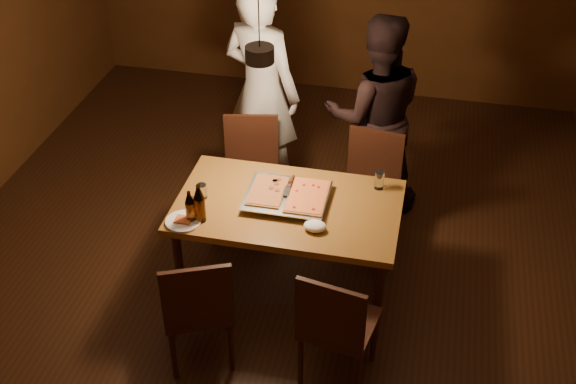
% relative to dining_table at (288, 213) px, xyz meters
% --- Properties ---
extents(room_shell, '(6.00, 6.00, 6.00)m').
position_rel_dining_table_xyz_m(room_shell, '(-0.21, 0.14, 0.72)').
color(room_shell, '#32180D').
rests_on(room_shell, ground).
extents(dining_table, '(1.50, 0.90, 0.75)m').
position_rel_dining_table_xyz_m(dining_table, '(0.00, 0.00, 0.00)').
color(dining_table, '#956126').
rests_on(dining_table, floor).
extents(chair_far_left, '(0.50, 0.50, 0.49)m').
position_rel_dining_table_xyz_m(chair_far_left, '(-0.46, 0.75, -0.14)').
color(chair_far_left, '#38190F').
rests_on(chair_far_left, floor).
extents(chair_far_right, '(0.47, 0.47, 0.49)m').
position_rel_dining_table_xyz_m(chair_far_right, '(0.48, 0.73, -0.14)').
color(chair_far_right, '#38190F').
rests_on(chair_far_right, floor).
extents(chair_near_left, '(0.55, 0.55, 0.49)m').
position_rel_dining_table_xyz_m(chair_near_left, '(-0.38, -0.81, -0.14)').
color(chair_near_left, '#38190F').
rests_on(chair_near_left, floor).
extents(chair_near_right, '(0.49, 0.49, 0.49)m').
position_rel_dining_table_xyz_m(chair_near_right, '(0.46, -0.78, -0.14)').
color(chair_near_right, '#38190F').
rests_on(chair_near_right, floor).
extents(pizza_tray, '(0.58, 0.48, 0.05)m').
position_rel_dining_table_xyz_m(pizza_tray, '(-0.01, 0.04, 0.10)').
color(pizza_tray, silver).
rests_on(pizza_tray, dining_table).
extents(pizza_meat, '(0.23, 0.36, 0.02)m').
position_rel_dining_table_xyz_m(pizza_meat, '(-0.15, 0.04, 0.13)').
color(pizza_meat, maroon).
rests_on(pizza_meat, pizza_tray).
extents(pizza_cheese, '(0.26, 0.41, 0.02)m').
position_rel_dining_table_xyz_m(pizza_cheese, '(0.12, 0.04, 0.13)').
color(pizza_cheese, gold).
rests_on(pizza_cheese, pizza_tray).
extents(spatula, '(0.09, 0.24, 0.04)m').
position_rel_dining_table_xyz_m(spatula, '(-0.02, 0.06, 0.14)').
color(spatula, silver).
rests_on(spatula, pizza_tray).
extents(beer_bottle_a, '(0.06, 0.06, 0.23)m').
position_rel_dining_table_xyz_m(beer_bottle_a, '(-0.57, -0.31, 0.19)').
color(beer_bottle_a, black).
rests_on(beer_bottle_a, dining_table).
extents(beer_bottle_b, '(0.07, 0.07, 0.27)m').
position_rel_dining_table_xyz_m(beer_bottle_b, '(-0.51, -0.29, 0.21)').
color(beer_bottle_b, black).
rests_on(beer_bottle_b, dining_table).
extents(water_glass_left, '(0.07, 0.07, 0.11)m').
position_rel_dining_table_xyz_m(water_glass_left, '(-0.58, -0.06, 0.13)').
color(water_glass_left, silver).
rests_on(water_glass_left, dining_table).
extents(water_glass_right, '(0.06, 0.06, 0.13)m').
position_rel_dining_table_xyz_m(water_glass_right, '(0.57, 0.32, 0.14)').
color(water_glass_right, silver).
rests_on(water_glass_right, dining_table).
extents(plate_slice, '(0.23, 0.23, 0.03)m').
position_rel_dining_table_xyz_m(plate_slice, '(-0.62, -0.34, 0.08)').
color(plate_slice, white).
rests_on(plate_slice, dining_table).
extents(napkin, '(0.15, 0.11, 0.06)m').
position_rel_dining_table_xyz_m(napkin, '(0.23, -0.23, 0.10)').
color(napkin, white).
rests_on(napkin, dining_table).
extents(diner_white, '(0.79, 0.66, 1.85)m').
position_rel_dining_table_xyz_m(diner_white, '(-0.47, 1.18, 0.25)').
color(diner_white, silver).
rests_on(diner_white, floor).
extents(diner_dark, '(0.93, 0.80, 1.65)m').
position_rel_dining_table_xyz_m(diner_dark, '(0.44, 1.18, 0.15)').
color(diner_dark, black).
rests_on(diner_dark, floor).
extents(pendant_lamp, '(0.18, 0.18, 1.10)m').
position_rel_dining_table_xyz_m(pendant_lamp, '(-0.21, 0.14, 1.08)').
color(pendant_lamp, black).
rests_on(pendant_lamp, ceiling).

